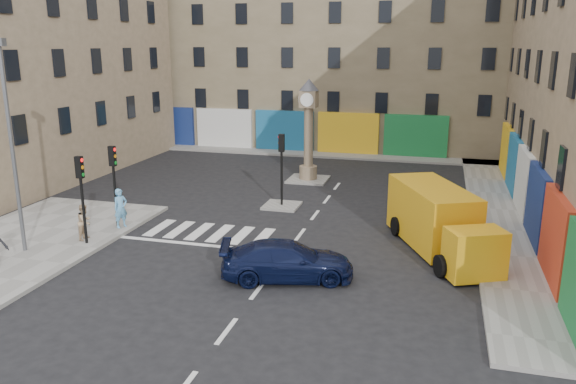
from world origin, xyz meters
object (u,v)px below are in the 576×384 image
at_px(navy_sedan, 287,261).
at_px(pedestrian_tan, 85,222).
at_px(traffic_light_island, 282,158).
at_px(yellow_van, 439,221).
at_px(traffic_light_left_near, 81,186).
at_px(traffic_light_left_far, 114,173).
at_px(clock_pillar, 309,124).
at_px(pedestrian_blue, 121,208).
at_px(lamp_post, 11,137).

xyz_separation_m(navy_sedan, pedestrian_tan, (-9.32, 1.42, 0.23)).
bearing_deg(navy_sedan, traffic_light_island, 0.78).
distance_m(navy_sedan, yellow_van, 6.87).
height_order(traffic_light_left_near, traffic_light_left_far, same).
height_order(traffic_light_left_near, clock_pillar, clock_pillar).
distance_m(traffic_light_left_near, clock_pillar, 15.19).
xyz_separation_m(navy_sedan, yellow_van, (5.19, 4.47, 0.56)).
distance_m(pedestrian_blue, pedestrian_tan, 1.94).
height_order(lamp_post, navy_sedan, lamp_post).
xyz_separation_m(pedestrian_blue, pedestrian_tan, (-0.60, -1.84, -0.12)).
relative_size(traffic_light_island, lamp_post, 0.45).
xyz_separation_m(lamp_post, pedestrian_blue, (2.20, 3.66, -3.74)).
xyz_separation_m(traffic_light_island, yellow_van, (7.91, -4.33, -1.34)).
distance_m(traffic_light_left_far, pedestrian_tan, 2.63).
xyz_separation_m(traffic_light_left_near, lamp_post, (-1.90, -1.40, 2.17)).
relative_size(traffic_light_island, clock_pillar, 0.61).
xyz_separation_m(traffic_light_island, pedestrian_tan, (-6.60, -7.38, -1.67)).
height_order(traffic_light_left_far, lamp_post, lamp_post).
bearing_deg(clock_pillar, lamp_post, -118.35).
xyz_separation_m(traffic_light_left_far, pedestrian_blue, (0.30, -0.14, -1.57)).
distance_m(lamp_post, navy_sedan, 11.67).
distance_m(clock_pillar, yellow_van, 13.21).
relative_size(navy_sedan, pedestrian_tan, 3.07).
relative_size(traffic_light_left_far, pedestrian_blue, 2.06).
bearing_deg(traffic_light_island, clock_pillar, 90.00).
xyz_separation_m(traffic_light_left_far, clock_pillar, (6.30, 11.40, 0.93)).
height_order(lamp_post, pedestrian_tan, lamp_post).
bearing_deg(traffic_light_left_far, pedestrian_blue, -24.94).
height_order(lamp_post, clock_pillar, lamp_post).
height_order(lamp_post, yellow_van, lamp_post).
bearing_deg(traffic_light_left_near, traffic_light_left_far, 90.00).
distance_m(clock_pillar, pedestrian_blue, 13.24).
bearing_deg(clock_pillar, pedestrian_tan, -116.27).
bearing_deg(traffic_light_left_near, traffic_light_island, 51.07).
relative_size(navy_sedan, pedestrian_blue, 2.65).
xyz_separation_m(traffic_light_island, lamp_post, (-8.20, -9.20, 2.20)).
relative_size(traffic_light_left_near, yellow_van, 0.52).
bearing_deg(traffic_light_left_near, pedestrian_tan, 125.63).
bearing_deg(pedestrian_tan, pedestrian_blue, -23.79).
bearing_deg(traffic_light_island, yellow_van, -28.71).
distance_m(traffic_light_left_near, yellow_van, 14.69).
height_order(navy_sedan, pedestrian_tan, pedestrian_tan).
xyz_separation_m(clock_pillar, navy_sedan, (2.71, -14.80, -2.86)).
relative_size(traffic_light_left_far, lamp_post, 0.45).
xyz_separation_m(lamp_post, navy_sedan, (10.91, 0.40, -4.10)).
xyz_separation_m(lamp_post, yellow_van, (16.11, 4.87, -3.54)).
height_order(traffic_light_left_far, yellow_van, traffic_light_left_far).
bearing_deg(pedestrian_tan, traffic_light_island, -47.53).
bearing_deg(pedestrian_tan, traffic_light_left_far, -14.36).
bearing_deg(pedestrian_tan, yellow_van, -83.85).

